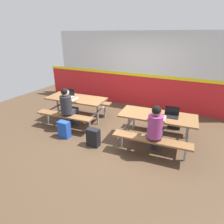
{
  "coord_description": "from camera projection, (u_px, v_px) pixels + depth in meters",
  "views": [
    {
      "loc": [
        2.07,
        -4.18,
        2.5
      ],
      "look_at": [
        0.0,
        0.0,
        0.55
      ],
      "focal_mm": 30.14,
      "sensor_mm": 36.0,
      "label": 1
    }
  ],
  "objects": [
    {
      "name": "laptop_dark",
      "position": [
        171.0,
        115.0,
        4.3
      ],
      "size": [
        0.34,
        0.24,
        0.22
      ],
      "color": "black",
      "rests_on": "picnic_table_right"
    },
    {
      "name": "student_nearer",
      "position": [
        68.0,
        105.0,
        5.08
      ],
      "size": [
        0.38,
        0.53,
        1.21
      ],
      "color": "#2D2D38",
      "rests_on": "ground"
    },
    {
      "name": "tote_bag_bright",
      "position": [
        174.0,
        122.0,
        5.29
      ],
      "size": [
        0.34,
        0.21,
        0.43
      ],
      "color": "black",
      "rests_on": "ground"
    },
    {
      "name": "backpack_dark",
      "position": [
        64.0,
        129.0,
        4.84
      ],
      "size": [
        0.3,
        0.22,
        0.44
      ],
      "color": "#1E47B2",
      "rests_on": "ground"
    },
    {
      "name": "satchel_spare",
      "position": [
        93.0,
        137.0,
        4.47
      ],
      "size": [
        0.3,
        0.22,
        0.44
      ],
      "color": "black",
      "rests_on": "ground"
    },
    {
      "name": "laptop_silver",
      "position": [
        69.0,
        95.0,
        5.68
      ],
      "size": [
        0.34,
        0.24,
        0.22
      ],
      "color": "silver",
      "rests_on": "picnic_table_left"
    },
    {
      "name": "student_further",
      "position": [
        155.0,
        127.0,
        3.91
      ],
      "size": [
        0.38,
        0.53,
        1.21
      ],
      "color": "#2D2D38",
      "rests_on": "ground"
    },
    {
      "name": "picnic_table_right",
      "position": [
        157.0,
        121.0,
        4.45
      ],
      "size": [
        1.81,
        1.67,
        0.74
      ],
      "color": "brown",
      "rests_on": "ground"
    },
    {
      "name": "ground_plane",
      "position": [
        112.0,
        130.0,
        5.27
      ],
      "size": [
        10.0,
        10.0,
        0.02
      ],
      "primitive_type": "cube",
      "color": "#4C3826"
    },
    {
      "name": "accent_backdrop",
      "position": [
        140.0,
        72.0,
        6.65
      ],
      "size": [
        8.0,
        0.14,
        2.6
      ],
      "color": "red",
      "rests_on": "ground"
    },
    {
      "name": "picnic_table_left",
      "position": [
        76.0,
        103.0,
        5.64
      ],
      "size": [
        1.81,
        1.67,
        0.74
      ],
      "color": "brown",
      "rests_on": "ground"
    }
  ]
}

